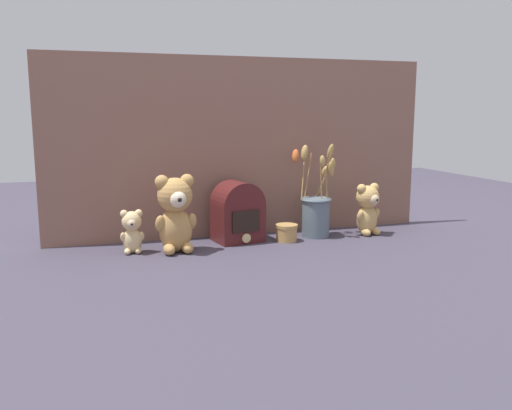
{
  "coord_description": "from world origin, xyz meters",
  "views": [
    {
      "loc": [
        -0.54,
        -1.68,
        0.44
      ],
      "look_at": [
        0.0,
        0.02,
        0.13
      ],
      "focal_mm": 38.0,
      "sensor_mm": 36.0,
      "label": 1
    }
  ],
  "objects": [
    {
      "name": "ground_plane",
      "position": [
        0.0,
        0.0,
        0.0
      ],
      "size": [
        4.0,
        4.0,
        0.0
      ],
      "primitive_type": "plane",
      "color": "#3D3847"
    },
    {
      "name": "backdrop_wall",
      "position": [
        0.0,
        0.17,
        0.31
      ],
      "size": [
        1.38,
        0.02,
        0.63
      ],
      "color": "#845B4C",
      "rests_on": "ground"
    },
    {
      "name": "teddy_bear_large",
      "position": [
        -0.28,
        -0.02,
        0.13
      ],
      "size": [
        0.13,
        0.13,
        0.25
      ],
      "color": "tan",
      "rests_on": "ground"
    },
    {
      "name": "teddy_bear_medium",
      "position": [
        0.42,
        0.02,
        0.1
      ],
      "size": [
        0.1,
        0.09,
        0.19
      ],
      "color": "tan",
      "rests_on": "ground"
    },
    {
      "name": "teddy_bear_small",
      "position": [
        -0.41,
        0.01,
        0.07
      ],
      "size": [
        0.08,
        0.07,
        0.14
      ],
      "color": "#DBBC84",
      "rests_on": "ground"
    },
    {
      "name": "flower_vase",
      "position": [
        0.23,
        0.05,
        0.09
      ],
      "size": [
        0.17,
        0.13,
        0.33
      ],
      "color": "slate",
      "rests_on": "ground"
    },
    {
      "name": "vintage_radio",
      "position": [
        -0.05,
        0.07,
        0.1
      ],
      "size": [
        0.17,
        0.15,
        0.21
      ],
      "color": "#4C1919",
      "rests_on": "ground"
    },
    {
      "name": "decorative_tin_tall",
      "position": [
        0.11,
        0.02,
        0.03
      ],
      "size": [
        0.08,
        0.08,
        0.06
      ],
      "color": "tan",
      "rests_on": "ground"
    }
  ]
}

